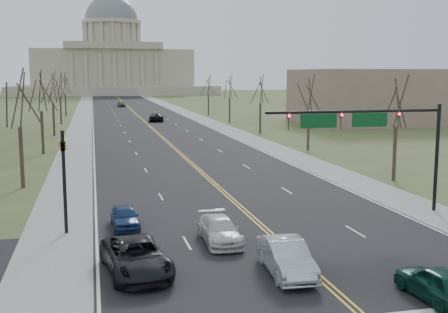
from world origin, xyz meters
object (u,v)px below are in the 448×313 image
car_far_sb (121,104)px  car_far_nb (156,117)px  car_sb_inner_second (220,230)px  signal_mast (369,127)px  car_nb_inner_lead (438,283)px  car_sb_inner_lead (286,257)px  signal_left (64,170)px  car_sb_outer_lead (136,257)px  car_sb_outer_second (125,217)px

car_far_sb → car_far_nb: bearing=-93.3°
car_far_nb → car_sb_inner_second: bearing=93.4°
car_far_nb → car_far_sb: 51.02m
signal_mast → car_nb_inner_lead: 15.01m
car_nb_inner_lead → car_sb_inner_lead: (-4.97, 4.32, 0.07)m
car_sb_inner_lead → car_far_sb: 137.15m
car_far_nb → car_sb_inner_lead: bearing=94.9°
signal_left → car_far_sb: size_ratio=1.32×
car_sb_inner_lead → car_sb_outer_lead: car_sb_inner_lead is taller
car_far_sb → car_sb_outer_second: bearing=-100.8°
signal_mast → car_far_nb: signal_mast is taller
signal_mast → signal_left: 19.06m
car_sb_inner_second → car_far_sb: bearing=89.7°
car_nb_inner_lead → car_sb_inner_lead: 6.58m
car_far_sb → car_nb_inner_lead: bearing=-95.7°
signal_left → car_sb_inner_lead: 14.08m
signal_mast → car_sb_outer_lead: (-15.51, -7.62, -4.96)m
signal_mast → car_sb_outer_second: bearing=178.4°
car_sb_outer_second → car_far_sb: 127.57m
signal_mast → car_sb_inner_lead: size_ratio=2.47×
car_sb_inner_lead → car_sb_outer_second: (-6.77, 9.74, -0.15)m
car_sb_outer_second → signal_mast: bearing=-3.6°
car_sb_inner_lead → signal_left: bearing=140.5°
car_sb_inner_lead → signal_mast: bearing=49.7°
car_sb_inner_second → car_far_sb: car_far_sb is taller
car_sb_outer_lead → car_sb_outer_second: (-0.05, 8.06, -0.13)m
signal_mast → car_far_nb: 77.32m
signal_mast → car_sb_outer_lead: bearing=-153.8°
signal_left → car_far_nb: bearing=79.8°
signal_mast → car_sb_outer_second: 16.37m
car_sb_outer_lead → car_far_nb: bearing=75.4°
car_nb_inner_lead → car_far_sb: car_far_sb is taller
signal_left → car_nb_inner_lead: (15.14, -13.62, -2.97)m
car_nb_inner_lead → car_sb_inner_second: (-6.86, 9.82, -0.05)m
car_nb_inner_lead → car_sb_inner_second: car_nb_inner_lead is taller
car_sb_inner_lead → car_sb_inner_second: 5.82m
signal_left → car_sb_outer_lead: size_ratio=1.05×
car_sb_inner_lead → car_sb_outer_lead: 6.93m
car_sb_inner_lead → car_far_nb: size_ratio=0.84×
car_nb_inner_lead → car_sb_outer_lead: 13.15m
car_sb_inner_second → car_sb_outer_second: size_ratio=1.21×
signal_mast → car_sb_outer_second: (-15.56, 0.43, -5.09)m
signal_left → car_sb_inner_second: 9.59m
car_sb_outer_lead → car_sb_inner_lead: bearing=-21.7°
car_sb_outer_lead → car_far_nb: size_ratio=0.98×
car_nb_inner_lead → car_sb_inner_second: size_ratio=0.92×
signal_left → car_sb_inner_lead: size_ratio=1.23×
signal_mast → car_nb_inner_lead: (-3.81, -13.62, -5.01)m
car_sb_inner_second → car_far_sb: size_ratio=1.04×
car_far_sb → car_sb_inner_lead: bearing=-97.7°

